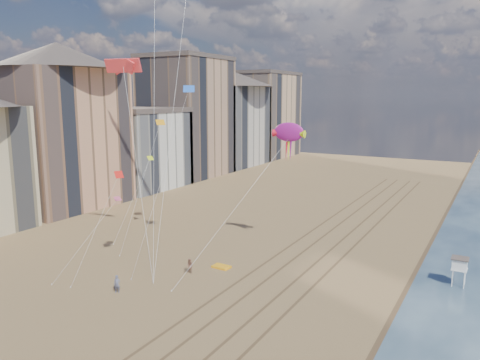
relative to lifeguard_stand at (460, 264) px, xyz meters
name	(u,v)px	position (x,y,z in m)	size (l,w,h in m)	color
wet_sand	(464,255)	(-0.24, 10.94, -2.34)	(260.00, 260.00, 0.00)	#42301E
tracks	(310,256)	(-16.69, 0.94, -2.33)	(7.68, 120.00, 0.01)	brown
buildings	(172,121)	(-64.97, 36.52, 11.21)	(34.72, 131.35, 29.00)	#C6B284
lifeguard_stand	(460,264)	(0.00, 0.00, 0.00)	(1.68, 1.68, 3.03)	white
grounded_kite	(221,267)	(-24.15, -7.72, -2.22)	(2.02, 1.29, 0.23)	#FFA715
show_kite	(289,132)	(-19.94, 1.20, 12.74)	(4.67, 9.02, 22.79)	#97177A
kite_flyer_a	(117,284)	(-29.62, -18.72, -1.43)	(0.66, 0.44, 1.82)	slate
kite_flyer_b	(190,266)	(-26.31, -10.90, -1.49)	(0.82, 0.64, 1.69)	brown
small_kites	(157,133)	(-34.11, -6.36, 12.63)	(12.23, 14.00, 13.46)	red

